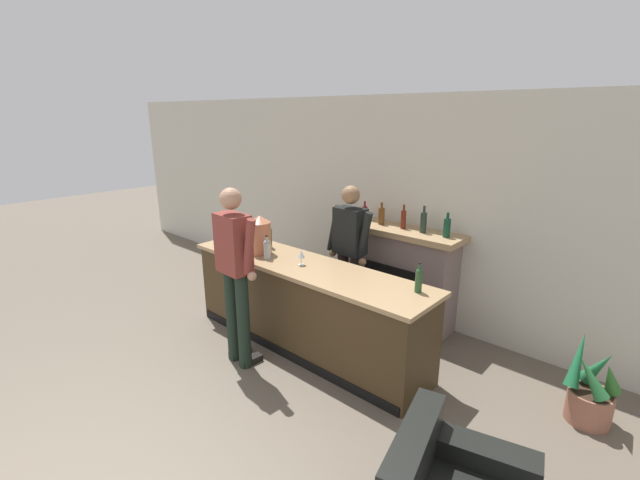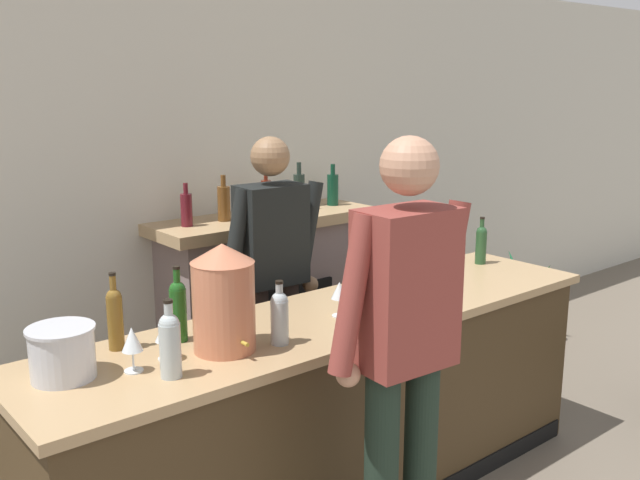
{
  "view_description": "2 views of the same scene",
  "coord_description": "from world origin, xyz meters",
  "views": [
    {
      "loc": [
        2.9,
        0.03,
        2.53
      ],
      "look_at": [
        -0.08,
        3.35,
        1.2
      ],
      "focal_mm": 24.0,
      "sensor_mm": 36.0,
      "label": 1
    },
    {
      "loc": [
        -2.19,
        0.73,
        2.05
      ],
      "look_at": [
        0.0,
        3.37,
        1.27
      ],
      "focal_mm": 40.0,
      "sensor_mm": 36.0,
      "label": 2
    }
  ],
  "objects": [
    {
      "name": "wine_bottle_port_short",
      "position": [
        -1.08,
        3.36,
        1.12
      ],
      "size": [
        0.06,
        0.06,
        0.32
      ],
      "color": "brown",
      "rests_on": "bar_counter"
    },
    {
      "name": "wine_glass_front_left",
      "position": [
        -0.11,
        3.09,
        1.09
      ],
      "size": [
        0.08,
        0.08,
        0.17
      ],
      "color": "silver",
      "rests_on": "bar_counter"
    },
    {
      "name": "wine_glass_near_bucket",
      "position": [
        -0.98,
        3.13,
        1.09
      ],
      "size": [
        0.09,
        0.09,
        0.16
      ],
      "color": "silver",
      "rests_on": "bar_counter"
    },
    {
      "name": "wine_bottle_merlot_tall",
      "position": [
        -0.84,
        3.28,
        1.12
      ],
      "size": [
        0.07,
        0.07,
        0.32
      ],
      "color": "#1B5019",
      "rests_on": "bar_counter"
    },
    {
      "name": "potted_plant_corner",
      "position": [
        2.54,
        3.84,
        0.28
      ],
      "size": [
        0.4,
        0.36,
        0.77
      ],
      "color": "#9D614B",
      "rests_on": "ground_plane"
    },
    {
      "name": "person_customer",
      "position": [
        -0.38,
        2.43,
        1.04
      ],
      "size": [
        0.66,
        0.32,
        1.86
      ],
      "color": "black",
      "rests_on": "ground_plane"
    },
    {
      "name": "wall_back_panel",
      "position": [
        0.0,
        4.61,
        1.38
      ],
      "size": [
        12.0,
        0.07,
        2.75
      ],
      "color": "beige",
      "rests_on": "ground_plane"
    },
    {
      "name": "wine_bottle_cabernet_heavy",
      "position": [
        1.17,
        3.29,
        1.1
      ],
      "size": [
        0.06,
        0.06,
        0.28
      ],
      "color": "#234827",
      "rests_on": "bar_counter"
    },
    {
      "name": "bar_counter",
      "position": [
        -0.1,
        3.13,
        0.49
      ],
      "size": [
        3.0,
        0.72,
        0.98
      ],
      "color": "#402F1A",
      "rests_on": "ground_plane"
    },
    {
      "name": "copper_dispenser",
      "position": [
        -0.75,
        3.07,
        1.2
      ],
      "size": [
        0.26,
        0.29,
        0.44
      ],
      "color": "#C37250",
      "rests_on": "bar_counter"
    },
    {
      "name": "wine_bottle_riesling_slim",
      "position": [
        -0.54,
        2.99,
        1.1
      ],
      "size": [
        0.08,
        0.08,
        0.27
      ],
      "color": "#A8B6BC",
      "rests_on": "bar_counter"
    },
    {
      "name": "person_bartender",
      "position": [
        -0.0,
        3.78,
        0.97
      ],
      "size": [
        0.66,
        0.32,
        1.76
      ],
      "color": "#2C221F",
      "rests_on": "ground_plane"
    },
    {
      "name": "wine_glass_front_right",
      "position": [
        -1.13,
        3.11,
        1.1
      ],
      "size": [
        0.08,
        0.08,
        0.18
      ],
      "color": "silver",
      "rests_on": "bar_counter"
    },
    {
      "name": "fireplace_stone",
      "position": [
        0.35,
        4.35,
        0.62
      ],
      "size": [
        1.49,
        0.52,
        1.53
      ],
      "color": "gray",
      "rests_on": "ground_plane"
    },
    {
      "name": "ice_bucket_steel",
      "position": [
        -1.35,
        3.21,
        1.07
      ],
      "size": [
        0.25,
        0.25,
        0.2
      ],
      "color": "silver",
      "rests_on": "bar_counter"
    },
    {
      "name": "wine_bottle_chardonnay_pale",
      "position": [
        -1.05,
        2.97,
        1.11
      ],
      "size": [
        0.08,
        0.08,
        0.3
      ],
      "color": "#ABB7B9",
      "rests_on": "bar_counter"
    }
  ]
}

